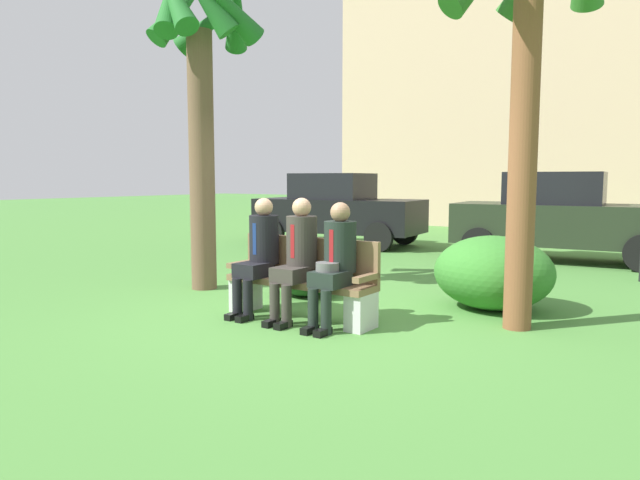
{
  "coord_description": "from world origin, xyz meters",
  "views": [
    {
      "loc": [
        3.73,
        -5.14,
        1.55
      ],
      "look_at": [
        -0.05,
        0.32,
        0.85
      ],
      "focal_mm": 32.48,
      "sensor_mm": 36.0,
      "label": 1
    }
  ],
  "objects_px": {
    "parked_car_far": "(560,217)",
    "seated_man_middle": "(297,253)",
    "park_bench": "(302,281)",
    "shrub_near_bench": "(307,274)",
    "building_backdrop": "(534,102)",
    "palm_tree_tall": "(200,53)",
    "seated_man_right": "(335,259)",
    "seated_man_left": "(259,250)",
    "parked_car_near": "(337,209)",
    "shrub_mid_lawn": "(493,273)"
  },
  "relations": [
    {
      "from": "shrub_mid_lawn",
      "to": "shrub_near_bench",
      "type": "bearing_deg",
      "value": -164.66
    },
    {
      "from": "seated_man_right",
      "to": "seated_man_left",
      "type": "bearing_deg",
      "value": 179.55
    },
    {
      "from": "parked_car_far",
      "to": "building_backdrop",
      "type": "xyz_separation_m",
      "value": [
        -3.29,
        10.34,
        3.48
      ]
    },
    {
      "from": "palm_tree_tall",
      "to": "parked_car_near",
      "type": "xyz_separation_m",
      "value": [
        -1.47,
        5.7,
        -2.42
      ]
    },
    {
      "from": "parked_car_far",
      "to": "shrub_near_bench",
      "type": "bearing_deg",
      "value": -110.46
    },
    {
      "from": "park_bench",
      "to": "building_backdrop",
      "type": "relative_size",
      "value": 0.15
    },
    {
      "from": "seated_man_left",
      "to": "parked_car_far",
      "type": "bearing_deg",
      "value": 74.33
    },
    {
      "from": "seated_man_middle",
      "to": "building_backdrop",
      "type": "height_order",
      "value": "building_backdrop"
    },
    {
      "from": "seated_man_middle",
      "to": "shrub_mid_lawn",
      "type": "bearing_deg",
      "value": 48.54
    },
    {
      "from": "seated_man_left",
      "to": "palm_tree_tall",
      "type": "bearing_deg",
      "value": 155.88
    },
    {
      "from": "park_bench",
      "to": "shrub_near_bench",
      "type": "relative_size",
      "value": 1.9
    },
    {
      "from": "seated_man_middle",
      "to": "seated_man_right",
      "type": "relative_size",
      "value": 1.03
    },
    {
      "from": "seated_man_right",
      "to": "palm_tree_tall",
      "type": "relative_size",
      "value": 0.28
    },
    {
      "from": "park_bench",
      "to": "palm_tree_tall",
      "type": "distance_m",
      "value": 3.64
    },
    {
      "from": "seated_man_left",
      "to": "building_backdrop",
      "type": "height_order",
      "value": "building_backdrop"
    },
    {
      "from": "shrub_mid_lawn",
      "to": "parked_car_near",
      "type": "xyz_separation_m",
      "value": [
        -5.25,
        4.65,
        0.4
      ]
    },
    {
      "from": "seated_man_middle",
      "to": "parked_car_near",
      "type": "bearing_deg",
      "value": 119.64
    },
    {
      "from": "seated_man_left",
      "to": "parked_car_near",
      "type": "xyz_separation_m",
      "value": [
        -3.13,
        6.44,
        0.09
      ]
    },
    {
      "from": "seated_man_left",
      "to": "parked_car_far",
      "type": "relative_size",
      "value": 0.33
    },
    {
      "from": "palm_tree_tall",
      "to": "parked_car_far",
      "type": "bearing_deg",
      "value": 58.94
    },
    {
      "from": "seated_man_right",
      "to": "seated_man_middle",
      "type": "bearing_deg",
      "value": 178.95
    },
    {
      "from": "seated_man_middle",
      "to": "shrub_mid_lawn",
      "type": "relative_size",
      "value": 0.96
    },
    {
      "from": "park_bench",
      "to": "palm_tree_tall",
      "type": "xyz_separation_m",
      "value": [
        -2.18,
        0.62,
        2.84
      ]
    },
    {
      "from": "seated_man_right",
      "to": "parked_car_near",
      "type": "relative_size",
      "value": 0.32
    },
    {
      "from": "seated_man_middle",
      "to": "seated_man_right",
      "type": "height_order",
      "value": "seated_man_middle"
    },
    {
      "from": "building_backdrop",
      "to": "parked_car_far",
      "type": "bearing_deg",
      "value": -72.36
    },
    {
      "from": "shrub_near_bench",
      "to": "parked_car_near",
      "type": "bearing_deg",
      "value": 119.22
    },
    {
      "from": "seated_man_right",
      "to": "shrub_near_bench",
      "type": "xyz_separation_m",
      "value": [
        -1.21,
        1.17,
        -0.43
      ]
    },
    {
      "from": "seated_man_right",
      "to": "building_backdrop",
      "type": "relative_size",
      "value": 0.11
    },
    {
      "from": "seated_man_middle",
      "to": "parked_car_far",
      "type": "distance_m",
      "value": 6.67
    },
    {
      "from": "seated_man_middle",
      "to": "palm_tree_tall",
      "type": "height_order",
      "value": "palm_tree_tall"
    },
    {
      "from": "shrub_near_bench",
      "to": "parked_car_near",
      "type": "distance_m",
      "value": 6.08
    },
    {
      "from": "seated_man_left",
      "to": "palm_tree_tall",
      "type": "xyz_separation_m",
      "value": [
        -1.66,
        0.74,
        2.52
      ]
    },
    {
      "from": "parked_car_far",
      "to": "building_backdrop",
      "type": "bearing_deg",
      "value": 107.64
    },
    {
      "from": "park_bench",
      "to": "parked_car_far",
      "type": "height_order",
      "value": "parked_car_far"
    },
    {
      "from": "parked_car_far",
      "to": "shrub_mid_lawn",
      "type": "bearing_deg",
      "value": -86.57
    },
    {
      "from": "park_bench",
      "to": "shrub_near_bench",
      "type": "xyz_separation_m",
      "value": [
        -0.69,
        1.04,
        -0.12
      ]
    },
    {
      "from": "seated_man_middle",
      "to": "shrub_near_bench",
      "type": "height_order",
      "value": "seated_man_middle"
    },
    {
      "from": "palm_tree_tall",
      "to": "parked_car_near",
      "type": "relative_size",
      "value": 1.16
    },
    {
      "from": "park_bench",
      "to": "palm_tree_tall",
      "type": "relative_size",
      "value": 0.38
    },
    {
      "from": "shrub_near_bench",
      "to": "shrub_mid_lawn",
      "type": "distance_m",
      "value": 2.38
    },
    {
      "from": "palm_tree_tall",
      "to": "parked_car_far",
      "type": "xyz_separation_m",
      "value": [
        3.49,
        5.8,
        -2.42
      ]
    },
    {
      "from": "seated_man_right",
      "to": "building_backdrop",
      "type": "height_order",
      "value": "building_backdrop"
    },
    {
      "from": "seated_man_right",
      "to": "shrub_mid_lawn",
      "type": "xyz_separation_m",
      "value": [
        1.08,
        1.8,
        -0.29
      ]
    },
    {
      "from": "shrub_near_bench",
      "to": "parked_car_far",
      "type": "height_order",
      "value": "parked_car_far"
    },
    {
      "from": "seated_man_right",
      "to": "shrub_near_bench",
      "type": "bearing_deg",
      "value": 136.04
    },
    {
      "from": "park_bench",
      "to": "palm_tree_tall",
      "type": "bearing_deg",
      "value": 164.07
    },
    {
      "from": "parked_car_far",
      "to": "seated_man_middle",
      "type": "bearing_deg",
      "value": -101.2
    },
    {
      "from": "park_bench",
      "to": "parked_car_near",
      "type": "bearing_deg",
      "value": 119.98
    },
    {
      "from": "parked_car_far",
      "to": "building_backdrop",
      "type": "distance_m",
      "value": 11.4
    }
  ]
}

